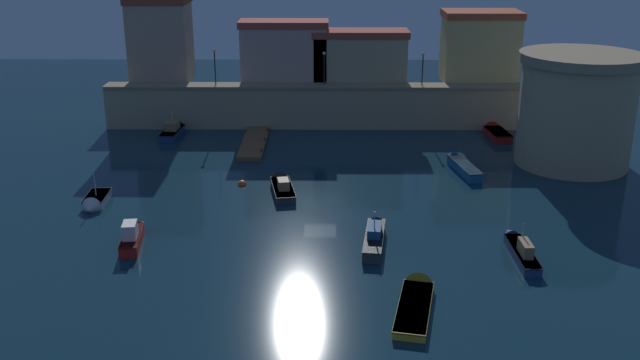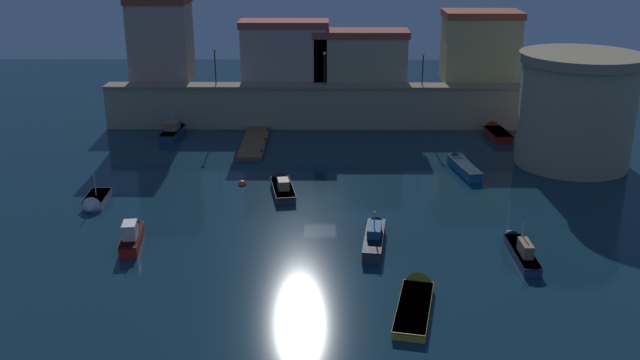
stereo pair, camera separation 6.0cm
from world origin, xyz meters
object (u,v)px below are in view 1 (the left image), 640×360
quay_lamp_1 (324,63)px  moored_boat_5 (495,132)px  mooring_buoy_0 (242,185)px  moored_boat_3 (174,130)px  moored_boat_6 (416,297)px  fortress_tower (576,109)px  moored_boat_7 (461,165)px  moored_boat_2 (519,248)px  moored_boat_8 (282,185)px  moored_boat_4 (95,202)px  moored_boat_0 (375,234)px  moored_boat_1 (133,234)px  quay_lamp_0 (215,61)px  quay_lamp_2 (423,63)px

quay_lamp_1 → moored_boat_5: bearing=-10.0°
quay_lamp_1 → mooring_buoy_0: quay_lamp_1 is taller
moored_boat_3 → moored_boat_6: moored_boat_3 is taller
fortress_tower → moored_boat_7: fortress_tower is taller
moored_boat_2 → moored_boat_8: moored_boat_2 is taller
quay_lamp_1 → moored_boat_5: 18.64m
moored_boat_7 → mooring_buoy_0: moored_boat_7 is taller
moored_boat_3 → moored_boat_8: (11.83, -16.02, -0.11)m
quay_lamp_1 → moored_boat_4: bearing=-127.4°
moored_boat_0 → moored_boat_3: moored_boat_3 is taller
moored_boat_1 → mooring_buoy_0: size_ratio=7.65×
moored_boat_7 → moored_boat_0: bearing=140.6°
quay_lamp_0 → moored_boat_8: bearing=-67.5°
moored_boat_1 → moored_boat_8: (9.40, 10.14, -0.18)m
mooring_buoy_0 → moored_boat_6: bearing=-57.9°
fortress_tower → moored_boat_6: 30.34m
moored_boat_0 → moored_boat_4: 21.75m
moored_boat_4 → moored_boat_6: moored_boat_4 is taller
moored_boat_1 → quay_lamp_0: bearing=-10.2°
quay_lamp_2 → moored_boat_4: 36.05m
fortress_tower → moored_boat_8: size_ratio=1.64×
moored_boat_3 → moored_boat_5: bearing=-86.1°
moored_boat_0 → moored_boat_4: moored_boat_4 is taller
moored_boat_2 → moored_boat_7: bearing=2.3°
quay_lamp_1 → quay_lamp_2: quay_lamp_1 is taller
quay_lamp_0 → moored_boat_6: (16.60, -36.95, -6.67)m
quay_lamp_1 → moored_boat_1: quay_lamp_1 is taller
moored_boat_2 → moored_boat_4: 31.18m
fortress_tower → moored_boat_5: bearing=117.9°
fortress_tower → moored_boat_5: 11.12m
moored_boat_4 → moored_boat_7: bearing=104.3°
moored_boat_1 → moored_boat_4: 8.00m
moored_boat_0 → moored_boat_4: (-20.85, 6.21, -0.17)m
quay_lamp_2 → moored_boat_0: 30.18m
moored_boat_2 → moored_boat_6: bearing=129.6°
moored_boat_3 → moored_boat_5: size_ratio=1.10×
moored_boat_7 → mooring_buoy_0: size_ratio=9.55×
quay_lamp_0 → mooring_buoy_0: 19.56m
quay_lamp_0 → moored_boat_6: quay_lamp_0 is taller
fortress_tower → quay_lamp_1: fortress_tower is taller
moored_boat_6 → mooring_buoy_0: moored_boat_6 is taller
fortress_tower → quay_lamp_2: fortress_tower is taller
quay_lamp_2 → moored_boat_6: size_ratio=0.44×
moored_boat_4 → quay_lamp_2: bearing=127.1°
moored_boat_4 → moored_boat_8: 14.43m
moored_boat_3 → moored_boat_0: bearing=-140.1°
moored_boat_5 → mooring_buoy_0: (-23.91, -14.69, -0.40)m
quay_lamp_2 → moored_boat_7: 15.27m
quay_lamp_1 → moored_boat_0: bearing=-83.0°
mooring_buoy_0 → quay_lamp_0: bearing=104.3°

